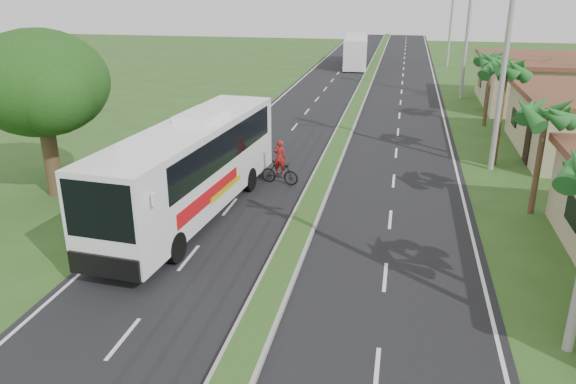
# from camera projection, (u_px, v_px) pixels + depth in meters

# --- Properties ---
(ground) EXTENTS (180.00, 180.00, 0.00)m
(ground) POSITION_uv_depth(u_px,v_px,m) (244.00, 355.00, 14.96)
(ground) COLOR #2C4D1C
(ground) RESTS_ON ground
(road_asphalt) EXTENTS (14.00, 160.00, 0.02)m
(road_asphalt) POSITION_uv_depth(u_px,v_px,m) (336.00, 150.00, 33.31)
(road_asphalt) COLOR black
(road_asphalt) RESTS_ON ground
(median_strip) EXTENTS (1.20, 160.00, 0.18)m
(median_strip) POSITION_uv_depth(u_px,v_px,m) (336.00, 148.00, 33.27)
(median_strip) COLOR gray
(median_strip) RESTS_ON ground
(lane_edge_left) EXTENTS (0.12, 160.00, 0.01)m
(lane_edge_left) POSITION_uv_depth(u_px,v_px,m) (228.00, 144.00, 34.58)
(lane_edge_left) COLOR silver
(lane_edge_left) RESTS_ON ground
(lane_edge_right) EXTENTS (0.12, 160.00, 0.01)m
(lane_edge_right) POSITION_uv_depth(u_px,v_px,m) (453.00, 156.00, 32.04)
(lane_edge_right) COLOR silver
(lane_edge_right) RESTS_ON ground
(shop_far) EXTENTS (8.60, 11.60, 3.82)m
(shop_far) POSITION_uv_depth(u_px,v_px,m) (536.00, 82.00, 44.67)
(shop_far) COLOR tan
(shop_far) RESTS_ON ground
(palm_verge_b) EXTENTS (2.40, 2.40, 5.05)m
(palm_verge_b) POSITION_uv_depth(u_px,v_px,m) (547.00, 113.00, 22.67)
(palm_verge_b) COLOR #473321
(palm_verge_b) RESTS_ON ground
(palm_verge_c) EXTENTS (2.40, 2.40, 5.85)m
(palm_verge_c) POSITION_uv_depth(u_px,v_px,m) (506.00, 69.00, 28.94)
(palm_verge_c) COLOR #473321
(palm_verge_c) RESTS_ON ground
(palm_verge_d) EXTENTS (2.40, 2.40, 5.25)m
(palm_verge_d) POSITION_uv_depth(u_px,v_px,m) (492.00, 59.00, 37.30)
(palm_verge_d) COLOR #473321
(palm_verge_d) RESTS_ON ground
(shade_tree) EXTENTS (6.30, 6.00, 7.54)m
(shade_tree) POSITION_uv_depth(u_px,v_px,m) (38.00, 87.00, 24.68)
(shade_tree) COLOR #473321
(shade_tree) RESTS_ON ground
(utility_pole_b) EXTENTS (3.20, 0.28, 12.00)m
(utility_pole_b) POSITION_uv_depth(u_px,v_px,m) (506.00, 49.00, 27.68)
(utility_pole_b) COLOR gray
(utility_pole_b) RESTS_ON ground
(utility_pole_c) EXTENTS (1.60, 0.28, 11.00)m
(utility_pole_c) POSITION_uv_depth(u_px,v_px,m) (468.00, 30.00, 46.23)
(utility_pole_c) COLOR gray
(utility_pole_c) RESTS_ON ground
(utility_pole_d) EXTENTS (1.60, 0.28, 10.50)m
(utility_pole_d) POSITION_uv_depth(u_px,v_px,m) (451.00, 19.00, 64.67)
(utility_pole_d) COLOR gray
(utility_pole_d) RESTS_ON ground
(coach_bus_main) EXTENTS (3.78, 13.21, 4.21)m
(coach_bus_main) POSITION_uv_depth(u_px,v_px,m) (192.00, 163.00, 23.24)
(coach_bus_main) COLOR white
(coach_bus_main) RESTS_ON ground
(coach_bus_far) EXTENTS (3.37, 11.81, 3.40)m
(coach_bus_far) POSITION_uv_depth(u_px,v_px,m) (356.00, 49.00, 66.20)
(coach_bus_far) COLOR white
(coach_bus_far) RESTS_ON ground
(motorcyclist) EXTENTS (2.01, 0.91, 2.24)m
(motorcyclist) POSITION_uv_depth(u_px,v_px,m) (280.00, 169.00, 27.37)
(motorcyclist) COLOR black
(motorcyclist) RESTS_ON ground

